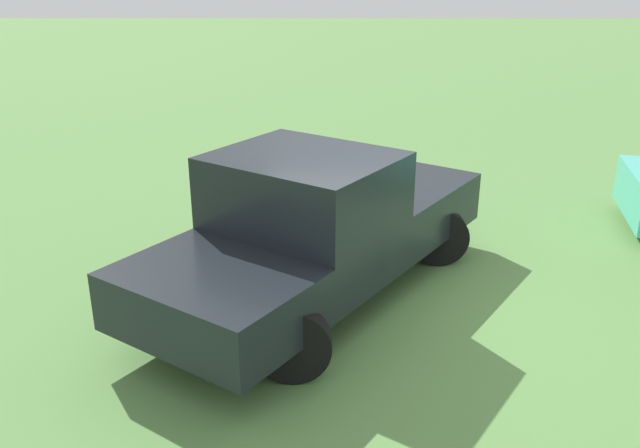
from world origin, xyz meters
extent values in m
plane|color=#5B8C47|center=(0.00, 0.00, 0.00)|extent=(80.00, 80.00, 0.00)
cylinder|color=black|center=(0.36, -1.97, 0.38)|extent=(0.75, 0.22, 0.75)
cylinder|color=black|center=(-0.93, -1.08, 0.38)|extent=(0.75, 0.22, 0.75)
cylinder|color=black|center=(2.18, 0.65, 0.38)|extent=(0.75, 0.22, 0.75)
cylinder|color=black|center=(0.89, 1.55, 0.38)|extent=(0.75, 0.22, 0.75)
cube|color=black|center=(-0.23, -1.44, 0.72)|extent=(2.68, 2.71, 0.64)
cube|color=black|center=(0.80, 0.03, 1.10)|extent=(2.45, 2.38, 1.40)
cube|color=slate|center=(0.80, 0.03, 1.54)|extent=(2.19, 2.10, 0.48)
cube|color=black|center=(1.36, 0.86, 0.70)|extent=(2.91, 3.04, 0.60)
cube|color=silver|center=(-0.76, -2.22, 0.46)|extent=(1.55, 1.12, 0.16)
cone|color=orange|center=(-0.73, -4.22, 0.28)|extent=(0.32, 0.32, 0.55)
camera|label=1|loc=(0.62, 7.01, 3.76)|focal=37.75mm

